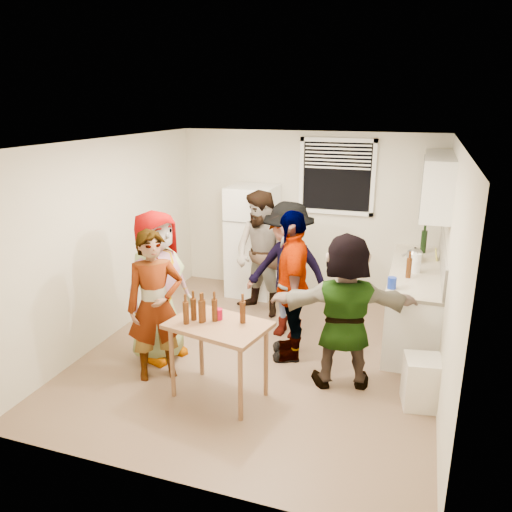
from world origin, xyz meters
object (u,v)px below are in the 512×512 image
(beer_bottle_table, at_px, (243,322))
(guest_back_right, at_px, (287,335))
(guest_back_left, at_px, (261,313))
(wine_bottle, at_px, (423,253))
(blue_cup, at_px, (391,288))
(serving_table, at_px, (220,395))
(beer_bottle_counter, at_px, (408,278))
(trash_bin, at_px, (422,383))
(guest_grey, at_px, (162,355))
(guest_orange, at_px, (341,382))
(kettle, at_px, (414,261))
(guest_black, at_px, (290,355))
(guest_stripe, at_px, (160,375))
(red_cup, at_px, (219,319))
(refrigerator, at_px, (253,241))

(beer_bottle_table, height_order, guest_back_right, beer_bottle_table)
(guest_back_left, bearing_deg, guest_back_right, -23.90)
(wine_bottle, relative_size, guest_back_right, 0.18)
(blue_cup, height_order, serving_table, blue_cup)
(wine_bottle, relative_size, beer_bottle_counter, 1.31)
(wine_bottle, bearing_deg, trash_bin, -87.84)
(beer_bottle_table, relative_size, guest_back_left, 0.13)
(serving_table, relative_size, guest_grey, 0.54)
(guest_orange, bearing_deg, serving_table, 13.13)
(wine_bottle, relative_size, guest_orange, 0.19)
(kettle, xyz_separation_m, beer_bottle_counter, (-0.05, -0.69, 0.00))
(guest_back_right, height_order, guest_black, guest_back_right)
(beer_bottle_table, bearing_deg, blue_cup, 42.05)
(beer_bottle_counter, height_order, guest_stripe, beer_bottle_counter)
(red_cup, bearing_deg, guest_back_right, 77.62)
(red_cup, relative_size, guest_back_right, 0.06)
(wine_bottle, distance_m, guest_orange, 2.52)
(wine_bottle, relative_size, guest_stripe, 0.19)
(blue_cup, relative_size, guest_grey, 0.07)
(serving_table, bearing_deg, guest_orange, 29.22)
(trash_bin, xyz_separation_m, red_cup, (-2.00, -0.39, 0.56))
(kettle, xyz_separation_m, blue_cup, (-0.21, -1.12, 0.00))
(beer_bottle_counter, height_order, guest_orange, beer_bottle_counter)
(beer_bottle_table, distance_m, guest_grey, 1.53)
(blue_cup, xyz_separation_m, guest_stripe, (-2.36, -1.15, -0.90))
(guest_grey, relative_size, guest_back_right, 1.01)
(beer_bottle_table, xyz_separation_m, guest_black, (0.25, 0.97, -0.81))
(kettle, distance_m, guest_grey, 3.45)
(serving_table, bearing_deg, beer_bottle_table, 23.40)
(guest_back_left, distance_m, guest_black, 1.29)
(serving_table, height_order, guest_back_right, serving_table)
(guest_stripe, distance_m, guest_black, 1.56)
(beer_bottle_table, bearing_deg, serving_table, -156.60)
(beer_bottle_counter, relative_size, beer_bottle_table, 1.07)
(wine_bottle, xyz_separation_m, guest_black, (-1.40, -1.81, -0.90))
(serving_table, height_order, beer_bottle_table, beer_bottle_table)
(trash_bin, relative_size, guest_back_right, 0.29)
(red_cup, height_order, guest_grey, red_cup)
(beer_bottle_table, height_order, guest_black, beer_bottle_table)
(guest_back_left, bearing_deg, red_cup, -61.56)
(wine_bottle, relative_size, serving_table, 0.33)
(kettle, distance_m, guest_back_right, 1.93)
(wine_bottle, height_order, guest_back_right, wine_bottle)
(wine_bottle, height_order, guest_stripe, wine_bottle)
(refrigerator, bearing_deg, red_cup, -78.00)
(kettle, distance_m, trash_bin, 2.06)
(guest_stripe, bearing_deg, guest_back_right, 16.72)
(wine_bottle, relative_size, guest_back_left, 0.18)
(kettle, height_order, guest_grey, kettle)
(guest_orange, bearing_deg, guest_back_right, -63.51)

